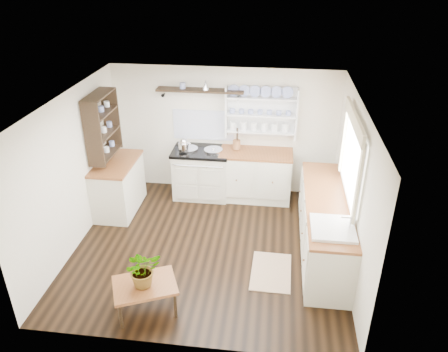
# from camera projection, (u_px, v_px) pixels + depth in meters

# --- Properties ---
(floor) EXTENTS (4.00, 3.80, 0.01)m
(floor) POSITION_uv_depth(u_px,v_px,m) (209.00, 246.00, 6.68)
(floor) COLOR black
(floor) RESTS_ON ground
(wall_back) EXTENTS (4.00, 0.02, 2.30)m
(wall_back) POSITION_uv_depth(u_px,v_px,m) (224.00, 131.00, 7.82)
(wall_back) COLOR silver
(wall_back) RESTS_ON ground
(wall_right) EXTENTS (0.02, 3.80, 2.30)m
(wall_right) POSITION_uv_depth(u_px,v_px,m) (353.00, 189.00, 5.92)
(wall_right) COLOR silver
(wall_right) RESTS_ON ground
(wall_left) EXTENTS (0.02, 3.80, 2.30)m
(wall_left) POSITION_uv_depth(u_px,v_px,m) (72.00, 172.00, 6.37)
(wall_left) COLOR silver
(wall_left) RESTS_ON ground
(ceiling) EXTENTS (4.00, 3.80, 0.01)m
(ceiling) POSITION_uv_depth(u_px,v_px,m) (206.00, 101.00, 5.62)
(ceiling) COLOR white
(ceiling) RESTS_ON wall_back
(window) EXTENTS (0.08, 1.55, 1.22)m
(window) POSITION_uv_depth(u_px,v_px,m) (352.00, 156.00, 5.87)
(window) COLOR white
(window) RESTS_ON wall_right
(aga_cooker) EXTENTS (1.01, 0.70, 0.93)m
(aga_cooker) POSITION_uv_depth(u_px,v_px,m) (202.00, 172.00, 7.89)
(aga_cooker) COLOR beige
(aga_cooker) RESTS_ON floor
(back_cabinets) EXTENTS (1.27, 0.63, 0.90)m
(back_cabinets) POSITION_uv_depth(u_px,v_px,m) (255.00, 175.00, 7.81)
(back_cabinets) COLOR beige
(back_cabinets) RESTS_ON floor
(right_cabinets) EXTENTS (0.62, 2.43, 0.90)m
(right_cabinets) POSITION_uv_depth(u_px,v_px,m) (324.00, 226.00, 6.36)
(right_cabinets) COLOR beige
(right_cabinets) RESTS_ON floor
(belfast_sink) EXTENTS (0.55, 0.60, 0.45)m
(belfast_sink) POSITION_uv_depth(u_px,v_px,m) (332.00, 236.00, 5.55)
(belfast_sink) COLOR white
(belfast_sink) RESTS_ON right_cabinets
(left_cabinets) EXTENTS (0.62, 1.13, 0.90)m
(left_cabinets) POSITION_uv_depth(u_px,v_px,m) (118.00, 185.00, 7.45)
(left_cabinets) COLOR beige
(left_cabinets) RESTS_ON floor
(plate_rack) EXTENTS (1.20, 0.22, 0.90)m
(plate_rack) POSITION_uv_depth(u_px,v_px,m) (261.00, 112.00, 7.53)
(plate_rack) COLOR white
(plate_rack) RESTS_ON wall_back
(high_shelf) EXTENTS (1.50, 0.29, 0.16)m
(high_shelf) POSITION_uv_depth(u_px,v_px,m) (200.00, 91.00, 7.41)
(high_shelf) COLOR black
(high_shelf) RESTS_ON wall_back
(left_shelving) EXTENTS (0.28, 0.80, 1.05)m
(left_shelving) POSITION_uv_depth(u_px,v_px,m) (102.00, 125.00, 6.96)
(left_shelving) COLOR black
(left_shelving) RESTS_ON wall_left
(kettle) EXTENTS (0.18, 0.18, 0.22)m
(kettle) POSITION_uv_depth(u_px,v_px,m) (184.00, 145.00, 7.55)
(kettle) COLOR silver
(kettle) RESTS_ON aga_cooker
(utensil_crock) EXTENTS (0.14, 0.14, 0.16)m
(utensil_crock) POSITION_uv_depth(u_px,v_px,m) (237.00, 145.00, 7.67)
(utensil_crock) COLOR #935D36
(utensil_crock) RESTS_ON back_cabinets
(center_table) EXTENTS (0.91, 0.80, 0.41)m
(center_table) POSITION_uv_depth(u_px,v_px,m) (145.00, 287.00, 5.34)
(center_table) COLOR brown
(center_table) RESTS_ON floor
(potted_plant) EXTENTS (0.56, 0.55, 0.48)m
(potted_plant) POSITION_uv_depth(u_px,v_px,m) (143.00, 269.00, 5.21)
(potted_plant) COLOR #3F7233
(potted_plant) RESTS_ON center_table
(floor_rug) EXTENTS (0.57, 0.86, 0.02)m
(floor_rug) POSITION_uv_depth(u_px,v_px,m) (271.00, 272.00, 6.14)
(floor_rug) COLOR #8C7351
(floor_rug) RESTS_ON floor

